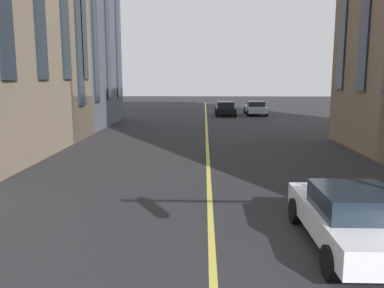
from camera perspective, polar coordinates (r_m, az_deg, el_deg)
name	(u,v)px	position (r m, az deg, el deg)	size (l,w,h in m)	color
lane_centre_line	(208,155)	(19.27, 2.26, -1.56)	(80.00, 0.16, 0.01)	#D8C64C
car_silver_parked_a	(255,108)	(40.09, 9.06, 5.11)	(4.40, 1.95, 1.37)	#B7BABF
car_black_near	(225,108)	(39.22, 4.80, 5.10)	(4.40, 1.95, 1.37)	black
car_white_parked_b	(352,217)	(9.49, 21.84, -9.66)	(4.40, 1.95, 1.37)	silver
building_left_far	(34,26)	(31.42, -21.63, 15.41)	(13.98, 9.58, 14.56)	#565B66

